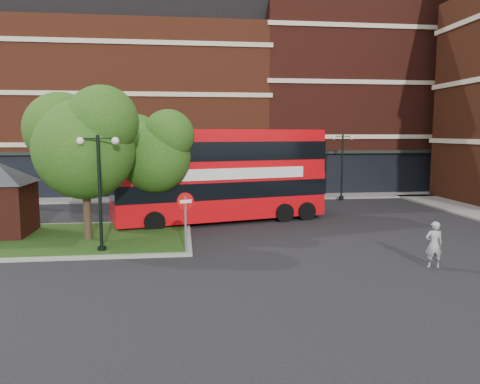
{
  "coord_description": "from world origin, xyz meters",
  "views": [
    {
      "loc": [
        -2.08,
        -19.72,
        5.05
      ],
      "look_at": [
        0.94,
        4.48,
        2.0
      ],
      "focal_mm": 35.0,
      "sensor_mm": 36.0,
      "label": 1
    }
  ],
  "objects": [
    {
      "name": "car_white",
      "position": [
        3.73,
        15.09,
        0.78
      ],
      "size": [
        4.78,
        1.79,
        1.56
      ],
      "primitive_type": "imported",
      "rotation": [
        0.0,
        0.0,
        1.54
      ],
      "color": "silver",
      "rests_on": "ground"
    },
    {
      "name": "lamp_far_right",
      "position": [
        10.0,
        14.5,
        2.83
      ],
      "size": [
        1.72,
        0.36,
        5.0
      ],
      "color": "black",
      "rests_on": "ground"
    },
    {
      "name": "bus",
      "position": [
        0.12,
        6.86,
        3.04
      ],
      "size": [
        12.45,
        5.7,
        4.64
      ],
      "rotation": [
        0.0,
        0.0,
        0.25
      ],
      "color": "red",
      "rests_on": "ground"
    },
    {
      "name": "lamp_far_left",
      "position": [
        2.0,
        14.5,
        2.83
      ],
      "size": [
        1.72,
        0.36,
        5.0
      ],
      "color": "black",
      "rests_on": "ground"
    },
    {
      "name": "tree_island_west",
      "position": [
        -6.6,
        2.58,
        4.79
      ],
      "size": [
        5.4,
        4.71,
        7.21
      ],
      "color": "#2D2116",
      "rests_on": "ground"
    },
    {
      "name": "tree_island_east",
      "position": [
        -3.58,
        5.06,
        4.24
      ],
      "size": [
        4.46,
        3.9,
        6.29
      ],
      "color": "#2D2116",
      "rests_on": "ground"
    },
    {
      "name": "woman",
      "position": [
        7.33,
        -3.5,
        0.89
      ],
      "size": [
        0.71,
        0.52,
        1.78
      ],
      "primitive_type": "imported",
      "rotation": [
        0.0,
        0.0,
        2.99
      ],
      "color": "gray",
      "rests_on": "ground"
    },
    {
      "name": "lamp_island",
      "position": [
        -5.5,
        0.2,
        2.83
      ],
      "size": [
        1.72,
        0.36,
        5.0
      ],
      "color": "black",
      "rests_on": "ground"
    },
    {
      "name": "car_silver",
      "position": [
        -3.02,
        14.5,
        0.65
      ],
      "size": [
        3.94,
        1.85,
        1.3
      ],
      "primitive_type": "imported",
      "rotation": [
        0.0,
        0.0,
        1.65
      ],
      "color": "silver",
      "rests_on": "ground"
    },
    {
      "name": "pavement_far",
      "position": [
        0.0,
        16.5,
        0.06
      ],
      "size": [
        44.0,
        3.0,
        0.12
      ],
      "primitive_type": "cube",
      "color": "slate",
      "rests_on": "ground"
    },
    {
      "name": "traffic_island",
      "position": [
        -8.0,
        3.0,
        0.07
      ],
      "size": [
        12.6,
        7.6,
        0.15
      ],
      "color": "gray",
      "rests_on": "ground"
    },
    {
      "name": "ground",
      "position": [
        0.0,
        0.0,
        0.0
      ],
      "size": [
        120.0,
        120.0,
        0.0
      ],
      "primitive_type": "plane",
      "color": "black",
      "rests_on": "ground"
    },
    {
      "name": "terrace_far_left",
      "position": [
        -8.0,
        24.0,
        7.0
      ],
      "size": [
        26.0,
        12.0,
        14.0
      ],
      "primitive_type": "cube",
      "color": "#602917",
      "rests_on": "ground"
    },
    {
      "name": "terrace_far_right",
      "position": [
        14.0,
        24.0,
        8.0
      ],
      "size": [
        18.0,
        12.0,
        16.0
      ],
      "primitive_type": "cube",
      "color": "#471911",
      "rests_on": "ground"
    },
    {
      "name": "no_entry_sign",
      "position": [
        -1.96,
        -0.5,
        1.88
      ],
      "size": [
        0.69,
        0.33,
        2.64
      ],
      "rotation": [
        0.0,
        0.0,
        0.39
      ],
      "color": "slate",
      "rests_on": "ground"
    }
  ]
}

